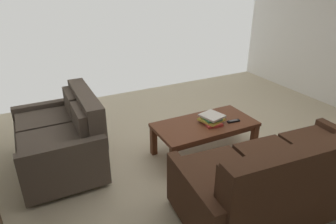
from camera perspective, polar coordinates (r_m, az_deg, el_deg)
name	(u,v)px	position (r m, az deg, el deg)	size (l,w,h in m)	color
ground_plane	(214,163)	(3.68, 8.67, -9.57)	(5.67, 5.34, 0.01)	beige
sofa_main	(285,178)	(2.99, 21.32, -11.64)	(1.97, 1.03, 0.89)	black
loveseat_near	(63,138)	(3.60, -19.37, -4.68)	(0.88, 1.26, 0.87)	black
coffee_table	(205,128)	(3.67, 7.02, -3.02)	(1.23, 0.61, 0.42)	brown
book_stack	(211,119)	(3.64, 8.24, -1.29)	(0.30, 0.31, 0.11)	#C63833
tv_remote	(234,121)	(3.73, 12.37, -1.70)	(0.16, 0.06, 0.02)	black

